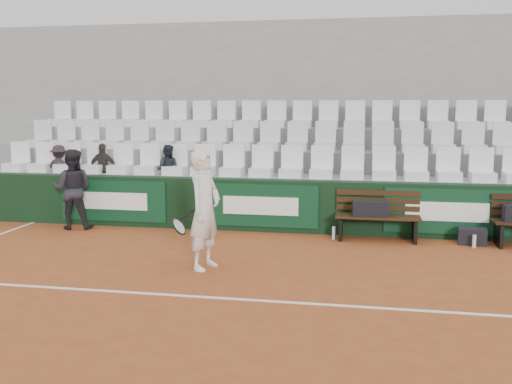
# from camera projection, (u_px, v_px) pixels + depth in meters

# --- Properties ---
(ground) EXTENTS (80.00, 80.00, 0.00)m
(ground) POSITION_uv_depth(u_px,v_px,m) (223.00, 299.00, 7.18)
(ground) COLOR #9D4C23
(ground) RESTS_ON ground
(court_baseline) EXTENTS (18.00, 0.06, 0.01)m
(court_baseline) POSITION_uv_depth(u_px,v_px,m) (223.00, 298.00, 7.18)
(court_baseline) COLOR white
(court_baseline) RESTS_ON ground
(back_barrier) EXTENTS (18.00, 0.34, 1.00)m
(back_barrier) POSITION_uv_depth(u_px,v_px,m) (276.00, 206.00, 10.97)
(back_barrier) COLOR black
(back_barrier) RESTS_ON ground
(grandstand_tier_front) EXTENTS (18.00, 0.95, 1.00)m
(grandstand_tier_front) POSITION_uv_depth(u_px,v_px,m) (277.00, 200.00, 11.60)
(grandstand_tier_front) COLOR #969693
(grandstand_tier_front) RESTS_ON ground
(grandstand_tier_mid) EXTENTS (18.00, 0.95, 1.45)m
(grandstand_tier_mid) POSITION_uv_depth(u_px,v_px,m) (283.00, 183.00, 12.49)
(grandstand_tier_mid) COLOR gray
(grandstand_tier_mid) RESTS_ON ground
(grandstand_tier_back) EXTENTS (18.00, 0.95, 1.90)m
(grandstand_tier_back) POSITION_uv_depth(u_px,v_px,m) (289.00, 168.00, 13.38)
(grandstand_tier_back) COLOR gray
(grandstand_tier_back) RESTS_ON ground
(grandstand_rear_wall) EXTENTS (18.00, 0.30, 4.40)m
(grandstand_rear_wall) POSITION_uv_depth(u_px,v_px,m) (293.00, 114.00, 13.80)
(grandstand_rear_wall) COLOR gray
(grandstand_rear_wall) RESTS_ON ground
(seat_row_front) EXTENTS (11.90, 0.44, 0.63)m
(seat_row_front) POSITION_uv_depth(u_px,v_px,m) (276.00, 161.00, 11.31)
(seat_row_front) COLOR white
(seat_row_front) RESTS_ON grandstand_tier_front
(seat_row_mid) EXTENTS (11.90, 0.44, 0.63)m
(seat_row_mid) POSITION_uv_depth(u_px,v_px,m) (283.00, 136.00, 12.16)
(seat_row_mid) COLOR silver
(seat_row_mid) RESTS_ON grandstand_tier_mid
(seat_row_back) EXTENTS (11.90, 0.44, 0.63)m
(seat_row_back) POSITION_uv_depth(u_px,v_px,m) (288.00, 114.00, 13.02)
(seat_row_back) COLOR silver
(seat_row_back) RESTS_ON grandstand_tier_back
(bench_left) EXTENTS (1.50, 0.56, 0.45)m
(bench_left) POSITION_uv_depth(u_px,v_px,m) (377.00, 228.00, 10.26)
(bench_left) COLOR #362210
(bench_left) RESTS_ON ground
(sports_bag_left) EXTENTS (0.65, 0.33, 0.27)m
(sports_bag_left) POSITION_uv_depth(u_px,v_px,m) (370.00, 208.00, 10.20)
(sports_bag_left) COLOR black
(sports_bag_left) RESTS_ON bench_left
(sports_bag_ground) EXTENTS (0.50, 0.34, 0.29)m
(sports_bag_ground) POSITION_uv_depth(u_px,v_px,m) (472.00, 236.00, 9.96)
(sports_bag_ground) COLOR black
(sports_bag_ground) RESTS_ON ground
(water_bottle_near) EXTENTS (0.06, 0.06, 0.23)m
(water_bottle_near) POSITION_uv_depth(u_px,v_px,m) (334.00, 233.00, 10.36)
(water_bottle_near) COLOR silver
(water_bottle_near) RESTS_ON ground
(water_bottle_far) EXTENTS (0.06, 0.06, 0.23)m
(water_bottle_far) POSITION_uv_depth(u_px,v_px,m) (474.00, 241.00, 9.72)
(water_bottle_far) COLOR silver
(water_bottle_far) RESTS_ON ground
(tennis_player) EXTENTS (0.79, 0.74, 1.77)m
(tennis_player) POSITION_uv_depth(u_px,v_px,m) (205.00, 210.00, 8.39)
(tennis_player) COLOR white
(tennis_player) RESTS_ON ground
(ball_kid) EXTENTS (0.88, 0.75, 1.57)m
(ball_kid) POSITION_uv_depth(u_px,v_px,m) (73.00, 189.00, 11.15)
(ball_kid) COLOR black
(ball_kid) RESTS_ON ground
(spectator_a) EXTENTS (0.70, 0.44, 1.02)m
(spectator_a) POSITION_uv_depth(u_px,v_px,m) (58.00, 148.00, 12.18)
(spectator_a) COLOR black
(spectator_a) RESTS_ON grandstand_tier_front
(spectator_b) EXTENTS (0.65, 0.33, 1.07)m
(spectator_b) POSITION_uv_depth(u_px,v_px,m) (103.00, 147.00, 11.99)
(spectator_b) COLOR #2E2A25
(spectator_b) RESTS_ON grandstand_tier_front
(spectator_c) EXTENTS (0.54, 0.43, 1.06)m
(spectator_c) POSITION_uv_depth(u_px,v_px,m) (167.00, 149.00, 11.73)
(spectator_c) COLOR #1D222C
(spectator_c) RESTS_ON grandstand_tier_front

